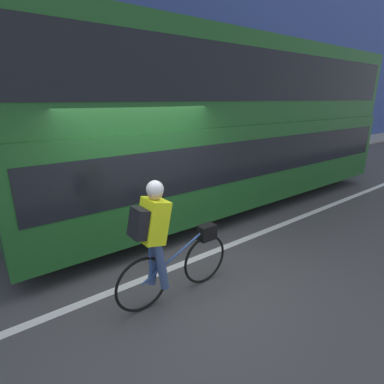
{
  "coord_description": "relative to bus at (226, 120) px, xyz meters",
  "views": [
    {
      "loc": [
        -2.17,
        -3.6,
        2.62
      ],
      "look_at": [
        0.91,
        0.43,
        1.03
      ],
      "focal_mm": 28.0,
      "sensor_mm": 36.0,
      "label": 1
    }
  ],
  "objects": [
    {
      "name": "ground_plane",
      "position": [
        -2.93,
        -1.73,
        -2.13
      ],
      "size": [
        80.0,
        80.0,
        0.0
      ],
      "primitive_type": "plane",
      "color": "#424244"
    },
    {
      "name": "road_center_line",
      "position": [
        -2.93,
        -1.76,
        -2.12
      ],
      "size": [
        50.0,
        0.14,
        0.01
      ],
      "primitive_type": "cube",
      "color": "silver",
      "rests_on": "ground_plane"
    },
    {
      "name": "sidewalk_curb",
      "position": [
        -2.93,
        3.3,
        -2.06
      ],
      "size": [
        60.0,
        1.72,
        0.14
      ],
      "color": "gray",
      "rests_on": "ground_plane"
    },
    {
      "name": "building_facade",
      "position": [
        -2.93,
        4.31,
        2.82
      ],
      "size": [
        60.0,
        0.3,
        9.9
      ],
      "color": "#33478C",
      "rests_on": "ground_plane"
    },
    {
      "name": "bus",
      "position": [
        0.0,
        0.0,
        0.0
      ],
      "size": [
        9.88,
        2.57,
        3.82
      ],
      "color": "black",
      "rests_on": "ground_plane"
    },
    {
      "name": "cyclist_on_bike",
      "position": [
        -3.29,
        -2.36,
        -1.22
      ],
      "size": [
        1.78,
        0.32,
        1.7
      ],
      "color": "black",
      "rests_on": "ground_plane"
    }
  ]
}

